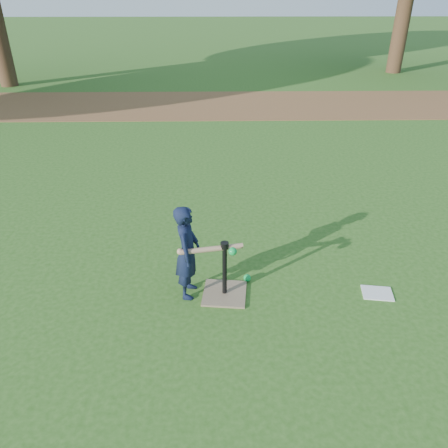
{
  "coord_description": "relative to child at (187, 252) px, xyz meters",
  "views": [
    {
      "loc": [
        0.27,
        -3.81,
        2.78
      ],
      "look_at": [
        0.34,
        0.01,
        0.65
      ],
      "focal_mm": 35.0,
      "sensor_mm": 36.0,
      "label": 1
    }
  ],
  "objects": [
    {
      "name": "ground",
      "position": [
        0.02,
        0.26,
        -0.49
      ],
      "size": [
        80.0,
        80.0,
        0.0
      ],
      "primitive_type": "plane",
      "color": "#285116",
      "rests_on": "ground"
    },
    {
      "name": "dirt_strip",
      "position": [
        0.02,
        7.76,
        -0.49
      ],
      "size": [
        24.0,
        3.0,
        0.01
      ],
      "primitive_type": "cube",
      "color": "brown",
      "rests_on": "ground"
    },
    {
      "name": "child",
      "position": [
        0.0,
        0.0,
        0.0
      ],
      "size": [
        0.27,
        0.38,
        0.98
      ],
      "primitive_type": "imported",
      "rotation": [
        0.0,
        0.0,
        1.47
      ],
      "color": "black",
      "rests_on": "ground"
    },
    {
      "name": "wiffle_ball_ground",
      "position": [
        0.6,
        0.19,
        -0.45
      ],
      "size": [
        0.08,
        0.08,
        0.08
      ],
      "primitive_type": "sphere",
      "color": "#0D953C",
      "rests_on": "ground"
    },
    {
      "name": "clipboard",
      "position": [
        1.92,
        -0.05,
        -0.49
      ],
      "size": [
        0.33,
        0.27,
        0.01
      ],
      "primitive_type": "cube",
      "rotation": [
        0.0,
        0.0,
        -0.15
      ],
      "color": "silver",
      "rests_on": "ground"
    },
    {
      "name": "batting_tee",
      "position": [
        0.36,
        -0.03,
        -0.38
      ],
      "size": [
        0.47,
        0.47,
        0.61
      ],
      "color": "#7D684F",
      "rests_on": "ground"
    },
    {
      "name": "swing_action",
      "position": [
        0.25,
        -0.07,
        0.07
      ],
      "size": [
        0.63,
        0.2,
        0.09
      ],
      "color": "#A57D60",
      "rests_on": "ground"
    }
  ]
}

